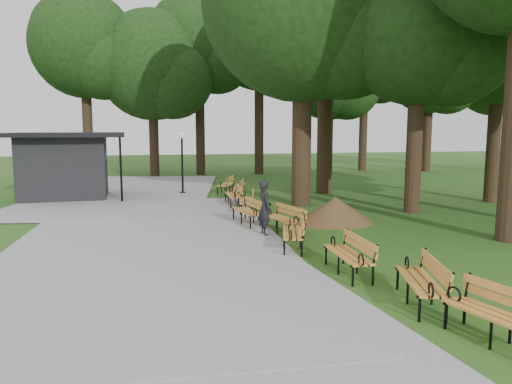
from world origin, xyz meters
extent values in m
plane|color=#234D16|center=(0.00, 0.00, 0.00)|extent=(100.00, 100.00, 0.00)
cube|color=gray|center=(-4.00, 3.00, 0.03)|extent=(12.00, 38.00, 0.06)
imported|color=black|center=(-0.40, 3.00, 0.85)|extent=(0.45, 0.65, 1.69)
cylinder|color=black|center=(-2.22, 13.01, 1.40)|extent=(0.10, 0.10, 2.80)
sphere|color=white|center=(-2.22, 13.01, 2.90)|extent=(0.32, 0.32, 0.32)
cone|color=#47301C|center=(2.40, 4.36, 0.46)|extent=(2.23, 2.23, 0.92)
cylinder|color=black|center=(6.08, 5.71, 3.21)|extent=(0.60, 0.60, 6.42)
sphere|color=black|center=(6.08, 5.71, 7.02)|extent=(5.90, 5.90, 5.90)
cylinder|color=black|center=(2.42, 8.29, 3.85)|extent=(0.80, 0.80, 7.70)
cylinder|color=black|center=(4.75, 11.81, 4.35)|extent=(0.76, 0.76, 8.69)
cylinder|color=black|center=(10.92, 7.46, 3.20)|extent=(0.56, 0.56, 6.39)
sphere|color=black|center=(10.92, 7.46, 6.99)|extent=(5.54, 5.54, 5.54)
camera|label=1|loc=(-3.70, -10.84, 3.21)|focal=33.62mm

